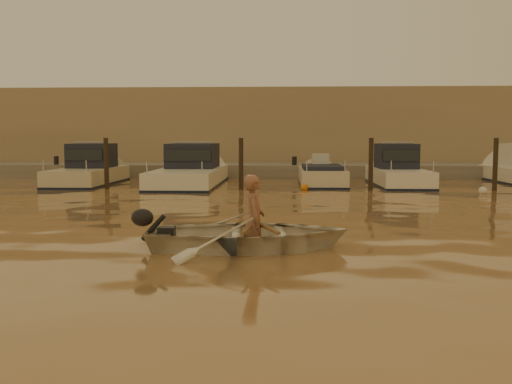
{
  "coord_description": "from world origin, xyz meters",
  "views": [
    {
      "loc": [
        1.4,
        -8.25,
        2.03
      ],
      "look_at": [
        0.79,
        4.98,
        0.75
      ],
      "focal_mm": 40.0,
      "sensor_mm": 36.0,
      "label": 1
    }
  ],
  "objects_px": {
    "moored_boat_4": "(398,171)",
    "waterfront_building": "(260,131)",
    "moored_boat_1": "(88,170)",
    "person": "(254,220)",
    "moored_boat_2": "(191,170)",
    "moored_boat_3": "(322,180)",
    "dinghy": "(248,235)"
  },
  "relations": [
    {
      "from": "moored_boat_4",
      "to": "waterfront_building",
      "type": "bearing_deg",
      "value": 119.77
    },
    {
      "from": "moored_boat_1",
      "to": "moored_boat_4",
      "type": "distance_m",
      "value": 13.28
    },
    {
      "from": "moored_boat_1",
      "to": "moored_boat_3",
      "type": "height_order",
      "value": "moored_boat_1"
    },
    {
      "from": "moored_boat_1",
      "to": "moored_boat_3",
      "type": "xyz_separation_m",
      "value": [
        10.07,
        0.0,
        -0.4
      ]
    },
    {
      "from": "moored_boat_1",
      "to": "waterfront_building",
      "type": "xyz_separation_m",
      "value": [
        6.99,
        11.0,
        1.77
      ]
    },
    {
      "from": "dinghy",
      "to": "moored_boat_4",
      "type": "distance_m",
      "value": 15.07
    },
    {
      "from": "person",
      "to": "moored_boat_2",
      "type": "relative_size",
      "value": 0.2
    },
    {
      "from": "moored_boat_3",
      "to": "moored_boat_4",
      "type": "height_order",
      "value": "moored_boat_4"
    },
    {
      "from": "moored_boat_1",
      "to": "waterfront_building",
      "type": "height_order",
      "value": "waterfront_building"
    },
    {
      "from": "moored_boat_2",
      "to": "moored_boat_4",
      "type": "bearing_deg",
      "value": 0.0
    },
    {
      "from": "dinghy",
      "to": "moored_boat_4",
      "type": "xyz_separation_m",
      "value": [
        5.5,
        14.02,
        0.36
      ]
    },
    {
      "from": "moored_boat_1",
      "to": "moored_boat_3",
      "type": "relative_size",
      "value": 1.18
    },
    {
      "from": "moored_boat_1",
      "to": "moored_boat_2",
      "type": "xyz_separation_m",
      "value": [
        4.46,
        0.0,
        0.0
      ]
    },
    {
      "from": "dinghy",
      "to": "moored_boat_1",
      "type": "xyz_separation_m",
      "value": [
        -7.78,
        14.02,
        0.36
      ]
    },
    {
      "from": "dinghy",
      "to": "moored_boat_4",
      "type": "relative_size",
      "value": 0.6
    },
    {
      "from": "moored_boat_4",
      "to": "waterfront_building",
      "type": "xyz_separation_m",
      "value": [
        -6.29,
        11.0,
        1.77
      ]
    },
    {
      "from": "person",
      "to": "waterfront_building",
      "type": "height_order",
      "value": "waterfront_building"
    },
    {
      "from": "person",
      "to": "moored_boat_2",
      "type": "xyz_separation_m",
      "value": [
        -3.42,
        14.01,
        0.1
      ]
    },
    {
      "from": "dinghy",
      "to": "waterfront_building",
      "type": "bearing_deg",
      "value": -3.53
    },
    {
      "from": "moored_boat_3",
      "to": "person",
      "type": "bearing_deg",
      "value": -98.89
    },
    {
      "from": "moored_boat_4",
      "to": "waterfront_building",
      "type": "relative_size",
      "value": 0.13
    },
    {
      "from": "person",
      "to": "moored_boat_3",
      "type": "xyz_separation_m",
      "value": [
        2.19,
        14.01,
        -0.3
      ]
    },
    {
      "from": "person",
      "to": "moored_boat_2",
      "type": "height_order",
      "value": "moored_boat_2"
    },
    {
      "from": "dinghy",
      "to": "person",
      "type": "bearing_deg",
      "value": -90.0
    },
    {
      "from": "moored_boat_1",
      "to": "moored_boat_4",
      "type": "xyz_separation_m",
      "value": [
        13.28,
        0.0,
        0.0
      ]
    },
    {
      "from": "moored_boat_3",
      "to": "waterfront_building",
      "type": "relative_size",
      "value": 0.12
    },
    {
      "from": "person",
      "to": "moored_boat_1",
      "type": "xyz_separation_m",
      "value": [
        -7.88,
        14.01,
        0.1
      ]
    },
    {
      "from": "dinghy",
      "to": "moored_boat_2",
      "type": "relative_size",
      "value": 0.44
    },
    {
      "from": "moored_boat_4",
      "to": "dinghy",
      "type": "bearing_deg",
      "value": -111.44
    },
    {
      "from": "moored_boat_1",
      "to": "waterfront_building",
      "type": "bearing_deg",
      "value": 57.57
    },
    {
      "from": "person",
      "to": "waterfront_building",
      "type": "xyz_separation_m",
      "value": [
        -0.89,
        25.01,
        1.87
      ]
    },
    {
      "from": "person",
      "to": "moored_boat_3",
      "type": "distance_m",
      "value": 14.18
    }
  ]
}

